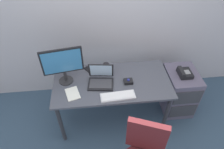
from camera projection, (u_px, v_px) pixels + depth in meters
name	position (u px, v px, depth m)	size (l,w,h in m)	color
ground_plane	(112.00, 116.00, 3.06)	(8.00, 8.00, 0.00)	#354C62
back_wall	(106.00, 7.00, 2.64)	(6.00, 0.10, 2.80)	#B6B2B9
desk	(112.00, 86.00, 2.62)	(1.48, 0.73, 0.73)	#464953
file_cabinet	(178.00, 91.00, 2.98)	(0.42, 0.53, 0.68)	#595368
desk_phone	(184.00, 73.00, 2.71)	(0.17, 0.20, 0.09)	black
monitor_main	(63.00, 63.00, 2.38)	(0.48, 0.18, 0.49)	#262628
keyboard	(118.00, 96.00, 2.36)	(0.42, 0.16, 0.03)	silver
laptop	(101.00, 79.00, 2.52)	(0.34, 0.30, 0.24)	black
trackball_mouse	(128.00, 81.00, 2.54)	(0.11, 0.09, 0.07)	black
coffee_mug	(106.00, 67.00, 2.70)	(0.09, 0.08, 0.10)	black
paper_notepad	(73.00, 94.00, 2.40)	(0.15, 0.21, 0.01)	white
cell_phone	(89.00, 70.00, 2.73)	(0.07, 0.14, 0.01)	black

